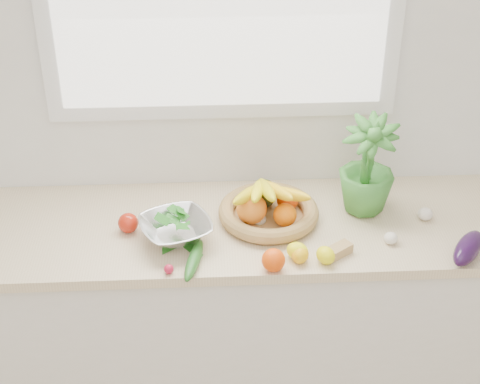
{
  "coord_description": "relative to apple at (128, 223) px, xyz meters",
  "views": [
    {
      "loc": [
        -0.06,
        -0.28,
        2.45
      ],
      "look_at": [
        0.05,
        1.93,
        1.05
      ],
      "focal_mm": 55.0,
      "sensor_mm": 36.0,
      "label": 1
    }
  ],
  "objects": [
    {
      "name": "back_wall",
      "position": [
        0.36,
        0.33,
        0.41
      ],
      "size": [
        4.5,
        0.02,
        2.7
      ],
      "primitive_type": "cube",
      "color": "white",
      "rests_on": "ground"
    },
    {
      "name": "cucumber",
      "position": [
        0.24,
        -0.21,
        -0.02
      ],
      "size": [
        0.09,
        0.24,
        0.04
      ],
      "primitive_type": "ellipsoid",
      "rotation": [
        0.0,
        0.0,
        -0.21
      ],
      "color": "#1C5418",
      "rests_on": "countertop"
    },
    {
      "name": "potted_herb",
      "position": [
        0.88,
        0.09,
        0.16
      ],
      "size": [
        0.26,
        0.26,
        0.37
      ],
      "primitive_type": "imported",
      "rotation": [
        0.0,
        0.0,
        -0.3
      ],
      "color": "#3A832F",
      "rests_on": "countertop"
    },
    {
      "name": "garlic_a",
      "position": [
        0.48,
        0.02,
        -0.01
      ],
      "size": [
        0.06,
        0.06,
        0.04
      ],
      "primitive_type": "ellipsoid",
      "rotation": [
        0.0,
        0.0,
        0.25
      ],
      "color": "beige",
      "rests_on": "countertop"
    },
    {
      "name": "garlic_b",
      "position": [
        1.1,
        0.02,
        -0.01
      ],
      "size": [
        0.07,
        0.07,
        0.05
      ],
      "primitive_type": "ellipsoid",
      "rotation": [
        0.0,
        0.0,
        -0.26
      ],
      "color": "white",
      "rests_on": "countertop"
    },
    {
      "name": "ginger",
      "position": [
        0.73,
        -0.18,
        -0.02
      ],
      "size": [
        0.12,
        0.1,
        0.04
      ],
      "primitive_type": "cube",
      "rotation": [
        0.0,
        0.0,
        0.62
      ],
      "color": "tan",
      "rests_on": "countertop"
    },
    {
      "name": "orange_loose",
      "position": [
        0.5,
        -0.25,
        0.0
      ],
      "size": [
        0.09,
        0.09,
        0.08
      ],
      "primitive_type": "sphere",
      "rotation": [
        0.0,
        0.0,
        0.2
      ],
      "color": "#FC4D07",
      "rests_on": "countertop"
    },
    {
      "name": "radish",
      "position": [
        0.15,
        -0.25,
        -0.02
      ],
      "size": [
        0.03,
        0.03,
        0.03
      ],
      "primitive_type": "sphere",
      "rotation": [
        0.0,
        0.0,
        0.03
      ],
      "color": "red",
      "rests_on": "countertop"
    },
    {
      "name": "apple",
      "position": [
        0.0,
        0.0,
        0.0
      ],
      "size": [
        0.09,
        0.09,
        0.07
      ],
      "primitive_type": "sphere",
      "rotation": [
        0.0,
        0.0,
        0.25
      ],
      "color": "#B6210E",
      "rests_on": "countertop"
    },
    {
      "name": "lemon_c",
      "position": [
        0.59,
        -0.19,
        -0.01
      ],
      "size": [
        0.1,
        0.09,
        0.06
      ],
      "primitive_type": "ellipsoid",
      "rotation": [
        0.0,
        0.0,
        1.03
      ],
      "color": "#FFFC0D",
      "rests_on": "countertop"
    },
    {
      "name": "garlic_c",
      "position": [
        0.94,
        -0.12,
        -0.02
      ],
      "size": [
        0.06,
        0.06,
        0.04
      ],
      "primitive_type": "ellipsoid",
      "rotation": [
        0.0,
        0.0,
        -0.29
      ],
      "color": "white",
      "rests_on": "countertop"
    },
    {
      "name": "fruit_basket",
      "position": [
        0.51,
        0.05,
        0.02
      ],
      "size": [
        0.42,
        0.42,
        0.19
      ],
      "color": "#AD894D",
      "rests_on": "countertop"
    },
    {
      "name": "eggplant",
      "position": [
        1.18,
        -0.22,
        0.0
      ],
      "size": [
        0.19,
        0.21,
        0.08
      ],
      "primitive_type": "ellipsoid",
      "rotation": [
        0.0,
        0.0,
        -0.63
      ],
      "color": "#240D32",
      "rests_on": "countertop"
    },
    {
      "name": "lemon_a",
      "position": [
        0.69,
        -0.22,
        -0.01
      ],
      "size": [
        0.09,
        0.09,
        0.06
      ],
      "primitive_type": "ellipsoid",
      "rotation": [
        0.0,
        0.0,
        0.44
      ],
      "color": "#F6EE0D",
      "rests_on": "countertop"
    },
    {
      "name": "counter_cabinet",
      "position": [
        0.36,
        0.03,
        -0.51
      ],
      "size": [
        2.2,
        0.58,
        0.86
      ],
      "primitive_type": "cube",
      "color": "silver",
      "rests_on": "ground"
    },
    {
      "name": "lemon_b",
      "position": [
        0.6,
        -0.21,
        -0.01
      ],
      "size": [
        0.08,
        0.09,
        0.06
      ],
      "primitive_type": "ellipsoid",
      "rotation": [
        0.0,
        0.0,
        -0.44
      ],
      "color": "#FDB80D",
      "rests_on": "countertop"
    },
    {
      "name": "colander_with_spinach",
      "position": [
        0.17,
        -0.06,
        0.03
      ],
      "size": [
        0.32,
        0.32,
        0.13
      ],
      "color": "silver",
      "rests_on": "countertop"
    },
    {
      "name": "countertop",
      "position": [
        0.36,
        0.03,
        -0.06
      ],
      "size": [
        2.24,
        0.62,
        0.04
      ],
      "primitive_type": "cube",
      "color": "beige",
      "rests_on": "counter_cabinet"
    }
  ]
}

